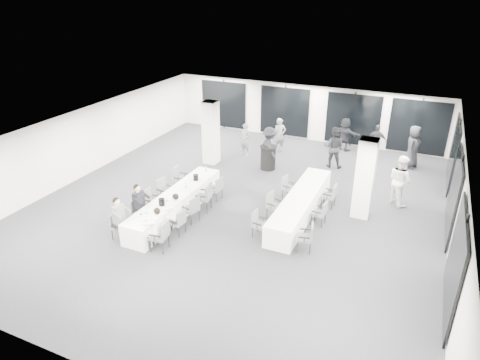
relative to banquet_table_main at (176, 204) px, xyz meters
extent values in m
cube|color=#242429|center=(1.73, 1.53, -0.39)|extent=(14.00, 16.00, 0.02)
cube|color=white|center=(1.73, 1.53, 2.43)|extent=(14.00, 16.00, 0.02)
cube|color=beige|center=(-5.28, 1.53, 1.02)|extent=(0.02, 16.00, 2.80)
cube|color=beige|center=(8.74, 1.53, 1.02)|extent=(0.02, 16.00, 2.80)
cube|color=beige|center=(1.73, 9.54, 1.02)|extent=(14.00, 0.02, 2.80)
cube|color=beige|center=(1.73, -6.48, 1.02)|extent=(14.00, 0.02, 2.80)
cube|color=black|center=(1.73, 9.47, 0.98)|extent=(13.60, 0.06, 2.50)
cube|color=black|center=(8.67, 2.53, 0.98)|extent=(0.06, 14.00, 2.50)
cube|color=silver|center=(-1.07, 4.73, 1.02)|extent=(0.60, 0.60, 2.80)
cube|color=silver|center=(5.93, 2.53, 1.02)|extent=(0.60, 0.60, 2.80)
cube|color=white|center=(0.00, 0.00, 0.00)|extent=(0.90, 5.00, 0.75)
cube|color=white|center=(4.00, 1.71, 0.00)|extent=(0.90, 5.00, 0.75)
cylinder|color=black|center=(1.52, 5.06, 0.14)|extent=(0.65, 0.65, 1.03)
cylinder|color=black|center=(1.52, 5.06, 0.65)|extent=(0.75, 0.75, 0.02)
cube|color=#515559|center=(-0.75, -2.10, 0.03)|extent=(0.46, 0.48, 0.07)
cube|color=#515559|center=(-0.95, -2.12, 0.27)|extent=(0.10, 0.42, 0.41)
cylinder|color=black|center=(-0.95, -1.94, -0.19)|extent=(0.03, 0.03, 0.37)
cylinder|color=black|center=(-0.91, -2.30, -0.19)|extent=(0.03, 0.03, 0.37)
cylinder|color=black|center=(-0.59, -1.90, -0.19)|extent=(0.03, 0.03, 0.37)
cylinder|color=black|center=(-0.55, -2.26, -0.19)|extent=(0.03, 0.03, 0.37)
cube|color=black|center=(-0.78, -1.88, 0.18)|extent=(0.31, 0.07, 0.04)
cube|color=black|center=(-0.72, -2.32, 0.18)|extent=(0.31, 0.07, 0.04)
cube|color=#515559|center=(-0.75, -1.07, 0.03)|extent=(0.50, 0.51, 0.07)
cube|color=#515559|center=(-0.95, -1.11, 0.28)|extent=(0.14, 0.42, 0.42)
cylinder|color=black|center=(-0.96, -0.93, -0.19)|extent=(0.03, 0.03, 0.37)
cylinder|color=black|center=(-0.89, -1.28, -0.19)|extent=(0.03, 0.03, 0.37)
cylinder|color=black|center=(-0.61, -0.85, -0.19)|extent=(0.03, 0.03, 0.37)
cylinder|color=black|center=(-0.54, -1.21, -0.19)|extent=(0.03, 0.03, 0.37)
cube|color=black|center=(-0.79, -0.85, 0.19)|extent=(0.31, 0.10, 0.04)
cube|color=black|center=(-0.71, -1.29, 0.19)|extent=(0.31, 0.10, 0.04)
cube|color=#515559|center=(-0.75, -0.29, 0.04)|extent=(0.44, 0.45, 0.07)
cube|color=#515559|center=(-0.95, -0.30, 0.29)|extent=(0.06, 0.43, 0.43)
cylinder|color=black|center=(-0.94, -0.11, -0.18)|extent=(0.03, 0.03, 0.38)
cylinder|color=black|center=(-0.93, -0.48, -0.18)|extent=(0.03, 0.03, 0.38)
cylinder|color=black|center=(-0.57, -0.10, -0.18)|extent=(0.03, 0.03, 0.38)
cylinder|color=black|center=(-0.56, -0.48, -0.18)|extent=(0.03, 0.03, 0.38)
cube|color=black|center=(-0.75, -0.06, 0.20)|extent=(0.32, 0.04, 0.04)
cube|color=black|center=(-0.75, -0.53, 0.20)|extent=(0.32, 0.04, 0.04)
cube|color=#515559|center=(-0.75, 0.51, 0.07)|extent=(0.55, 0.56, 0.08)
cube|color=#515559|center=(-0.96, 0.55, 0.34)|extent=(0.15, 0.46, 0.46)
cylinder|color=black|center=(-0.90, 0.74, -0.17)|extent=(0.04, 0.04, 0.41)
cylinder|color=black|center=(-0.99, 0.35, -0.17)|extent=(0.04, 0.04, 0.41)
cylinder|color=black|center=(-0.51, 0.66, -0.17)|extent=(0.04, 0.04, 0.41)
cylinder|color=black|center=(-0.60, 0.27, -0.17)|extent=(0.04, 0.04, 0.41)
cube|color=black|center=(-0.70, 0.75, 0.24)|extent=(0.34, 0.11, 0.04)
cube|color=black|center=(-0.80, 0.26, 0.24)|extent=(0.34, 0.11, 0.04)
cube|color=#515559|center=(-0.75, 1.64, 0.09)|extent=(0.51, 0.53, 0.08)
cube|color=#515559|center=(-0.98, 1.62, 0.37)|extent=(0.10, 0.48, 0.48)
cylinder|color=black|center=(-0.97, 1.83, -0.16)|extent=(0.04, 0.04, 0.42)
cylinder|color=black|center=(-0.94, 1.42, -0.16)|extent=(0.04, 0.04, 0.42)
cylinder|color=black|center=(-0.56, 1.86, -0.16)|extent=(0.04, 0.04, 0.42)
cylinder|color=black|center=(-0.53, 1.45, -0.16)|extent=(0.04, 0.04, 0.42)
cube|color=black|center=(-0.77, 1.90, 0.27)|extent=(0.35, 0.07, 0.04)
cube|color=black|center=(-0.73, 1.38, 0.27)|extent=(0.35, 0.07, 0.04)
cube|color=#515559|center=(0.75, -2.15, 0.10)|extent=(0.54, 0.56, 0.08)
cube|color=#515559|center=(0.98, -2.12, 0.38)|extent=(0.12, 0.49, 0.48)
cylinder|color=black|center=(0.98, -2.33, -0.16)|extent=(0.04, 0.04, 0.43)
cylinder|color=black|center=(0.93, -1.91, -0.16)|extent=(0.04, 0.04, 0.43)
cylinder|color=black|center=(0.57, -2.38, -0.16)|extent=(0.04, 0.04, 0.43)
cylinder|color=black|center=(0.52, -1.97, -0.16)|extent=(0.04, 0.04, 0.43)
cube|color=black|center=(0.78, -2.41, 0.27)|extent=(0.36, 0.09, 0.04)
cube|color=black|center=(0.72, -1.89, 0.27)|extent=(0.36, 0.09, 0.04)
cube|color=#515559|center=(0.75, -1.13, 0.04)|extent=(0.45, 0.47, 0.07)
cube|color=#515559|center=(0.95, -1.15, 0.28)|extent=(0.09, 0.42, 0.42)
cylinder|color=black|center=(0.92, -1.33, -0.19)|extent=(0.03, 0.03, 0.37)
cylinder|color=black|center=(0.95, -0.96, -0.19)|extent=(0.03, 0.03, 0.37)
cylinder|color=black|center=(0.55, -1.30, -0.19)|extent=(0.03, 0.03, 0.37)
cylinder|color=black|center=(0.58, -0.93, -0.19)|extent=(0.03, 0.03, 0.37)
cube|color=black|center=(0.73, -1.36, 0.19)|extent=(0.31, 0.06, 0.04)
cube|color=black|center=(0.77, -0.90, 0.19)|extent=(0.31, 0.06, 0.04)
cube|color=#515559|center=(0.75, -0.26, 0.07)|extent=(0.56, 0.57, 0.08)
cube|color=#515559|center=(0.96, -0.31, 0.34)|extent=(0.17, 0.46, 0.45)
cylinder|color=black|center=(0.89, -0.50, -0.17)|extent=(0.04, 0.04, 0.41)
cylinder|color=black|center=(0.99, -0.12, -0.17)|extent=(0.04, 0.04, 0.41)
cylinder|color=black|center=(0.51, -0.40, -0.17)|extent=(0.04, 0.04, 0.41)
cylinder|color=black|center=(0.61, -0.02, -0.17)|extent=(0.04, 0.04, 0.41)
cube|color=black|center=(0.69, -0.50, 0.24)|extent=(0.34, 0.12, 0.04)
cube|color=black|center=(0.81, -0.02, 0.24)|extent=(0.34, 0.12, 0.04)
cube|color=#515559|center=(0.75, 0.62, 0.11)|extent=(0.57, 0.58, 0.09)
cube|color=#515559|center=(0.98, 0.65, 0.40)|extent=(0.14, 0.50, 0.50)
cylinder|color=black|center=(0.99, 0.43, -0.15)|extent=(0.04, 0.04, 0.44)
cylinder|color=black|center=(0.93, 0.86, -0.15)|extent=(0.04, 0.04, 0.44)
cylinder|color=black|center=(0.57, 0.37, -0.15)|extent=(0.04, 0.04, 0.44)
cylinder|color=black|center=(0.51, 0.80, -0.15)|extent=(0.04, 0.04, 0.44)
cube|color=black|center=(0.79, 0.35, 0.29)|extent=(0.37, 0.10, 0.04)
cube|color=black|center=(0.71, 0.88, 0.29)|extent=(0.37, 0.10, 0.04)
cube|color=#515559|center=(0.75, 1.54, 0.05)|extent=(0.49, 0.51, 0.07)
cube|color=#515559|center=(0.95, 1.51, 0.30)|extent=(0.12, 0.43, 0.43)
cylinder|color=black|center=(0.91, 1.33, -0.18)|extent=(0.03, 0.03, 0.38)
cylinder|color=black|center=(0.96, 1.70, -0.18)|extent=(0.03, 0.03, 0.38)
cylinder|color=black|center=(0.54, 1.39, -0.18)|extent=(0.03, 0.03, 0.38)
cylinder|color=black|center=(0.59, 1.76, -0.18)|extent=(0.03, 0.03, 0.38)
cube|color=black|center=(0.71, 1.31, 0.21)|extent=(0.32, 0.09, 0.04)
cube|color=black|center=(0.79, 1.77, 0.21)|extent=(0.32, 0.09, 0.04)
cube|color=#515559|center=(3.25, -0.19, 0.04)|extent=(0.46, 0.47, 0.07)
cube|color=#515559|center=(3.05, -0.17, 0.28)|extent=(0.09, 0.42, 0.42)
cylinder|color=black|center=(3.08, 0.01, -0.19)|extent=(0.03, 0.03, 0.37)
cylinder|color=black|center=(3.05, -0.36, -0.19)|extent=(0.03, 0.03, 0.37)
cylinder|color=black|center=(3.45, -0.03, -0.19)|extent=(0.03, 0.03, 0.37)
cylinder|color=black|center=(3.41, -0.39, -0.19)|extent=(0.03, 0.03, 0.37)
cube|color=black|center=(3.27, 0.03, 0.19)|extent=(0.31, 0.06, 0.04)
cube|color=black|center=(3.23, -0.42, 0.19)|extent=(0.31, 0.06, 0.04)
cube|color=#515559|center=(3.25, 1.15, 0.05)|extent=(0.53, 0.54, 0.08)
cube|color=#515559|center=(3.05, 1.20, 0.30)|extent=(0.16, 0.43, 0.43)
cylinder|color=black|center=(3.11, 1.38, -0.18)|extent=(0.03, 0.03, 0.39)
cylinder|color=black|center=(3.02, 1.01, -0.18)|extent=(0.03, 0.03, 0.39)
cylinder|color=black|center=(3.48, 1.29, -0.18)|extent=(0.03, 0.03, 0.39)
cylinder|color=black|center=(3.38, 0.92, -0.18)|extent=(0.03, 0.03, 0.39)
cube|color=black|center=(3.30, 1.38, 0.21)|extent=(0.32, 0.11, 0.04)
cube|color=black|center=(3.19, 0.92, 0.21)|extent=(0.32, 0.11, 0.04)
cube|color=#515559|center=(3.25, 2.75, 0.03)|extent=(0.49, 0.51, 0.07)
cube|color=#515559|center=(3.05, 2.79, 0.28)|extent=(0.14, 0.42, 0.42)
cylinder|color=black|center=(3.11, 2.96, -0.19)|extent=(0.03, 0.03, 0.37)
cylinder|color=black|center=(3.03, 2.61, -0.19)|extent=(0.03, 0.03, 0.37)
cylinder|color=black|center=(3.46, 2.89, -0.19)|extent=(0.03, 0.03, 0.37)
cylinder|color=black|center=(3.39, 2.54, -0.19)|extent=(0.03, 0.03, 0.37)
cube|color=black|center=(3.29, 2.97, 0.19)|extent=(0.31, 0.10, 0.04)
cube|color=black|center=(3.20, 2.53, 0.19)|extent=(0.31, 0.10, 0.04)
cube|color=#515559|center=(4.75, -0.38, 0.05)|extent=(0.53, 0.55, 0.08)
cube|color=#515559|center=(4.95, -0.33, 0.31)|extent=(0.16, 0.44, 0.44)
cylinder|color=black|center=(4.98, -0.52, -0.18)|extent=(0.03, 0.03, 0.39)
cylinder|color=black|center=(4.89, -0.15, -0.18)|extent=(0.03, 0.03, 0.39)
cylinder|color=black|center=(4.61, -0.61, -0.18)|extent=(0.03, 0.03, 0.39)
cylinder|color=black|center=(4.52, -0.24, -0.18)|extent=(0.03, 0.03, 0.39)
cube|color=black|center=(4.80, -0.61, 0.22)|extent=(0.32, 0.11, 0.04)
cube|color=black|center=(4.69, -0.15, 0.22)|extent=(0.32, 0.11, 0.04)
cube|color=#515559|center=(4.75, 1.31, 0.03)|extent=(0.46, 0.47, 0.07)
cube|color=#515559|center=(4.95, 1.29, 0.28)|extent=(0.09, 0.42, 0.42)
cylinder|color=black|center=(4.91, 1.11, -0.19)|extent=(0.03, 0.03, 0.37)
cylinder|color=black|center=(4.94, 1.47, -0.19)|extent=(0.03, 0.03, 0.37)
cylinder|color=black|center=(4.55, 1.15, -0.19)|extent=(0.03, 0.03, 0.37)
cylinder|color=black|center=(4.58, 1.51, -0.19)|extent=(0.03, 0.03, 0.37)
cube|color=black|center=(4.72, 1.09, 0.19)|extent=(0.31, 0.07, 0.04)
cube|color=black|center=(4.77, 1.54, 0.19)|extent=(0.31, 0.07, 0.04)
cube|color=#515559|center=(4.75, 2.66, 0.05)|extent=(0.45, 0.47, 0.08)
cube|color=#515559|center=(4.96, 2.66, 0.31)|extent=(0.07, 0.44, 0.44)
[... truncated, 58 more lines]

